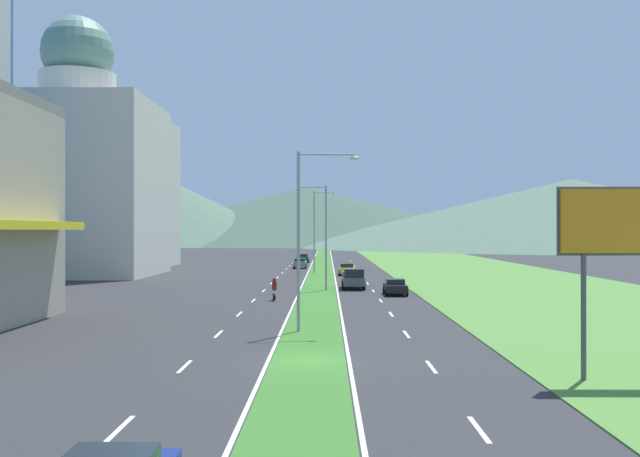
% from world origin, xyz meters
% --- Properties ---
extents(ground_plane, '(600.00, 600.00, 0.00)m').
position_xyz_m(ground_plane, '(0.00, 0.00, 0.00)').
color(ground_plane, '#2D2D30').
extents(grass_median, '(3.20, 240.00, 0.06)m').
position_xyz_m(grass_median, '(0.00, 60.00, 0.03)').
color(grass_median, '#387028').
rests_on(grass_median, ground_plane).
extents(grass_verge_right, '(24.00, 240.00, 0.06)m').
position_xyz_m(grass_verge_right, '(20.60, 60.00, 0.03)').
color(grass_verge_right, '#518438').
rests_on(grass_verge_right, ground_plane).
extents(lane_dash_left_1, '(0.16, 2.80, 0.01)m').
position_xyz_m(lane_dash_left_1, '(-5.10, -10.54, 0.01)').
color(lane_dash_left_1, silver).
rests_on(lane_dash_left_1, ground_plane).
extents(lane_dash_left_2, '(0.16, 2.80, 0.01)m').
position_xyz_m(lane_dash_left_2, '(-5.10, -1.07, 0.01)').
color(lane_dash_left_2, silver).
rests_on(lane_dash_left_2, ground_plane).
extents(lane_dash_left_3, '(0.16, 2.80, 0.01)m').
position_xyz_m(lane_dash_left_3, '(-5.10, 8.39, 0.01)').
color(lane_dash_left_3, silver).
rests_on(lane_dash_left_3, ground_plane).
extents(lane_dash_left_4, '(0.16, 2.80, 0.01)m').
position_xyz_m(lane_dash_left_4, '(-5.10, 17.86, 0.01)').
color(lane_dash_left_4, silver).
rests_on(lane_dash_left_4, ground_plane).
extents(lane_dash_left_5, '(0.16, 2.80, 0.01)m').
position_xyz_m(lane_dash_left_5, '(-5.10, 27.32, 0.01)').
color(lane_dash_left_5, silver).
rests_on(lane_dash_left_5, ground_plane).
extents(lane_dash_left_6, '(0.16, 2.80, 0.01)m').
position_xyz_m(lane_dash_left_6, '(-5.10, 36.79, 0.01)').
color(lane_dash_left_6, silver).
rests_on(lane_dash_left_6, ground_plane).
extents(lane_dash_left_7, '(0.16, 2.80, 0.01)m').
position_xyz_m(lane_dash_left_7, '(-5.10, 46.25, 0.01)').
color(lane_dash_left_7, silver).
rests_on(lane_dash_left_7, ground_plane).
extents(lane_dash_left_8, '(0.16, 2.80, 0.01)m').
position_xyz_m(lane_dash_left_8, '(-5.10, 55.71, 0.01)').
color(lane_dash_left_8, silver).
rests_on(lane_dash_left_8, ground_plane).
extents(lane_dash_left_9, '(0.16, 2.80, 0.01)m').
position_xyz_m(lane_dash_left_9, '(-5.10, 65.18, 0.01)').
color(lane_dash_left_9, silver).
rests_on(lane_dash_left_9, ground_plane).
extents(lane_dash_left_10, '(0.16, 2.80, 0.01)m').
position_xyz_m(lane_dash_left_10, '(-5.10, 74.64, 0.01)').
color(lane_dash_left_10, silver).
rests_on(lane_dash_left_10, ground_plane).
extents(lane_dash_left_11, '(0.16, 2.80, 0.01)m').
position_xyz_m(lane_dash_left_11, '(-5.10, 84.11, 0.01)').
color(lane_dash_left_11, silver).
rests_on(lane_dash_left_11, ground_plane).
extents(lane_dash_left_12, '(0.16, 2.80, 0.01)m').
position_xyz_m(lane_dash_left_12, '(-5.10, 93.57, 0.01)').
color(lane_dash_left_12, silver).
rests_on(lane_dash_left_12, ground_plane).
extents(lane_dash_left_13, '(0.16, 2.80, 0.01)m').
position_xyz_m(lane_dash_left_13, '(-5.10, 103.04, 0.01)').
color(lane_dash_left_13, silver).
rests_on(lane_dash_left_13, ground_plane).
extents(lane_dash_right_1, '(0.16, 2.80, 0.01)m').
position_xyz_m(lane_dash_right_1, '(5.10, -10.54, 0.01)').
color(lane_dash_right_1, silver).
rests_on(lane_dash_right_1, ground_plane).
extents(lane_dash_right_2, '(0.16, 2.80, 0.01)m').
position_xyz_m(lane_dash_right_2, '(5.10, -1.07, 0.01)').
color(lane_dash_right_2, silver).
rests_on(lane_dash_right_2, ground_plane).
extents(lane_dash_right_3, '(0.16, 2.80, 0.01)m').
position_xyz_m(lane_dash_right_3, '(5.10, 8.39, 0.01)').
color(lane_dash_right_3, silver).
rests_on(lane_dash_right_3, ground_plane).
extents(lane_dash_right_4, '(0.16, 2.80, 0.01)m').
position_xyz_m(lane_dash_right_4, '(5.10, 17.86, 0.01)').
color(lane_dash_right_4, silver).
rests_on(lane_dash_right_4, ground_plane).
extents(lane_dash_right_5, '(0.16, 2.80, 0.01)m').
position_xyz_m(lane_dash_right_5, '(5.10, 27.32, 0.01)').
color(lane_dash_right_5, silver).
rests_on(lane_dash_right_5, ground_plane).
extents(lane_dash_right_6, '(0.16, 2.80, 0.01)m').
position_xyz_m(lane_dash_right_6, '(5.10, 36.79, 0.01)').
color(lane_dash_right_6, silver).
rests_on(lane_dash_right_6, ground_plane).
extents(lane_dash_right_7, '(0.16, 2.80, 0.01)m').
position_xyz_m(lane_dash_right_7, '(5.10, 46.25, 0.01)').
color(lane_dash_right_7, silver).
rests_on(lane_dash_right_7, ground_plane).
extents(lane_dash_right_8, '(0.16, 2.80, 0.01)m').
position_xyz_m(lane_dash_right_8, '(5.10, 55.71, 0.01)').
color(lane_dash_right_8, silver).
rests_on(lane_dash_right_8, ground_plane).
extents(lane_dash_right_9, '(0.16, 2.80, 0.01)m').
position_xyz_m(lane_dash_right_9, '(5.10, 65.18, 0.01)').
color(lane_dash_right_9, silver).
rests_on(lane_dash_right_9, ground_plane).
extents(lane_dash_right_10, '(0.16, 2.80, 0.01)m').
position_xyz_m(lane_dash_right_10, '(5.10, 74.64, 0.01)').
color(lane_dash_right_10, silver).
rests_on(lane_dash_right_10, ground_plane).
extents(lane_dash_right_11, '(0.16, 2.80, 0.01)m').
position_xyz_m(lane_dash_right_11, '(5.10, 84.11, 0.01)').
color(lane_dash_right_11, silver).
rests_on(lane_dash_right_11, ground_plane).
extents(lane_dash_right_12, '(0.16, 2.80, 0.01)m').
position_xyz_m(lane_dash_right_12, '(5.10, 93.57, 0.01)').
color(lane_dash_right_12, silver).
rests_on(lane_dash_right_12, ground_plane).
extents(lane_dash_right_13, '(0.16, 2.80, 0.01)m').
position_xyz_m(lane_dash_right_13, '(5.10, 103.04, 0.01)').
color(lane_dash_right_13, silver).
rests_on(lane_dash_right_13, ground_plane).
extents(edge_line_median_left, '(0.16, 240.00, 0.01)m').
position_xyz_m(edge_line_median_left, '(-1.75, 60.00, 0.01)').
color(edge_line_median_left, silver).
rests_on(edge_line_median_left, ground_plane).
extents(edge_line_median_right, '(0.16, 240.00, 0.01)m').
position_xyz_m(edge_line_median_right, '(1.75, 60.00, 0.01)').
color(edge_line_median_right, silver).
rests_on(edge_line_median_right, ground_plane).
extents(domed_building, '(19.27, 19.27, 32.41)m').
position_xyz_m(domed_building, '(-30.46, 60.08, 12.63)').
color(domed_building, beige).
rests_on(domed_building, ground_plane).
extents(midrise_colored, '(14.12, 14.12, 22.61)m').
position_xyz_m(midrise_colored, '(-30.52, 82.70, 11.30)').
color(midrise_colored, beige).
rests_on(midrise_colored, ground_plane).
extents(hill_far_left, '(151.14, 151.14, 36.01)m').
position_xyz_m(hill_far_left, '(-84.27, 260.65, 18.01)').
color(hill_far_left, '#516B56').
rests_on(hill_far_left, ground_plane).
extents(hill_far_center, '(198.82, 198.82, 24.64)m').
position_xyz_m(hill_far_center, '(-8.41, 294.34, 12.32)').
color(hill_far_center, '#3D5647').
rests_on(hill_far_center, ground_plane).
extents(hill_far_right, '(197.68, 197.68, 23.49)m').
position_xyz_m(hill_far_right, '(86.19, 225.85, 11.74)').
color(hill_far_right, '#516B56').
rests_on(hill_far_right, ground_plane).
extents(street_lamp_near, '(3.48, 0.31, 9.98)m').
position_xyz_m(street_lamp_near, '(-0.40, 9.11, 5.76)').
color(street_lamp_near, '#99999E').
rests_on(street_lamp_near, ground_plane).
extents(street_lamp_mid, '(2.94, 0.37, 9.79)m').
position_xyz_m(street_lamp_mid, '(0.40, 36.72, 5.60)').
color(street_lamp_mid, '#99999E').
rests_on(street_lamp_mid, ground_plane).
extents(street_lamp_far, '(3.09, 0.50, 10.72)m').
position_xyz_m(street_lamp_far, '(-0.57, 64.35, 6.10)').
color(street_lamp_far, '#99999E').
rests_on(street_lamp_far, ground_plane).
extents(billboard_roadside, '(6.13, 0.28, 7.28)m').
position_xyz_m(billboard_roadside, '(12.47, -3.89, 5.63)').
color(billboard_roadside, '#4C4C51').
rests_on(billboard_roadside, ground_plane).
extents(car_0, '(1.92, 4.49, 1.46)m').
position_xyz_m(car_0, '(-3.19, 76.92, 0.76)').
color(car_0, slate).
rests_on(car_0, ground_plane).
extents(car_1, '(2.00, 4.43, 1.47)m').
position_xyz_m(car_1, '(3.27, 60.51, 0.75)').
color(car_1, yellow).
rests_on(car_1, ground_plane).
extents(car_2, '(1.97, 4.04, 1.40)m').
position_xyz_m(car_2, '(6.73, 32.44, 0.72)').
color(car_2, black).
rests_on(car_2, ground_plane).
extents(car_4, '(2.01, 4.05, 1.50)m').
position_xyz_m(car_4, '(-3.33, 95.92, 0.78)').
color(car_4, '#0C5128').
rests_on(car_4, ground_plane).
extents(pickup_truck_0, '(2.18, 5.40, 2.00)m').
position_xyz_m(pickup_truck_0, '(3.33, 38.92, 0.98)').
color(pickup_truck_0, '#515459').
rests_on(pickup_truck_0, ground_plane).
extents(motorcycle_rider, '(0.36, 2.00, 1.80)m').
position_xyz_m(motorcycle_rider, '(-3.43, 27.52, 0.75)').
color(motorcycle_rider, black).
rests_on(motorcycle_rider, ground_plane).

